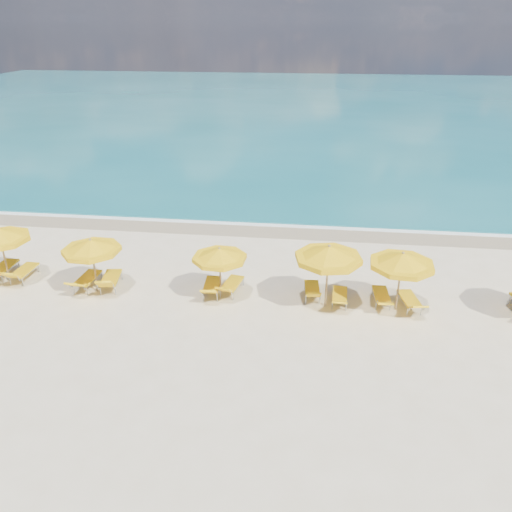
# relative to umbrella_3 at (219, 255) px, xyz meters

# --- Properties ---
(ground_plane) EXTENTS (120.00, 120.00, 0.00)m
(ground_plane) POSITION_rel_umbrella_3_xyz_m (1.23, -0.16, -1.82)
(ground_plane) COLOR beige
(ocean) EXTENTS (120.00, 80.00, 0.30)m
(ocean) POSITION_rel_umbrella_3_xyz_m (1.23, 47.84, -1.82)
(ocean) COLOR #125F66
(ocean) RESTS_ON ground
(wet_sand_band) EXTENTS (120.00, 2.60, 0.01)m
(wet_sand_band) POSITION_rel_umbrella_3_xyz_m (1.23, 7.24, -1.82)
(wet_sand_band) COLOR tan
(wet_sand_band) RESTS_ON ground
(foam_line) EXTENTS (120.00, 1.20, 0.03)m
(foam_line) POSITION_rel_umbrella_3_xyz_m (1.23, 8.04, -1.82)
(foam_line) COLOR white
(foam_line) RESTS_ON ground
(whitecap_near) EXTENTS (14.00, 0.36, 0.05)m
(whitecap_near) POSITION_rel_umbrella_3_xyz_m (-4.77, 16.84, -1.82)
(whitecap_near) COLOR white
(whitecap_near) RESTS_ON ground
(whitecap_far) EXTENTS (18.00, 0.30, 0.05)m
(whitecap_far) POSITION_rel_umbrella_3_xyz_m (9.23, 23.84, -1.82)
(whitecap_far) COLOR white
(whitecap_far) RESTS_ON ground
(umbrella_2) EXTENTS (2.90, 2.90, 2.30)m
(umbrella_2) POSITION_rel_umbrella_3_xyz_m (-4.98, -0.17, 0.14)
(umbrella_2) COLOR tan
(umbrella_2) RESTS_ON ground
(umbrella_3) EXTENTS (2.67, 2.67, 2.13)m
(umbrella_3) POSITION_rel_umbrella_3_xyz_m (0.00, 0.00, 0.00)
(umbrella_3) COLOR tan
(umbrella_3) RESTS_ON ground
(umbrella_4) EXTENTS (2.95, 2.95, 2.53)m
(umbrella_4) POSITION_rel_umbrella_3_xyz_m (4.06, -0.18, 0.34)
(umbrella_4) COLOR tan
(umbrella_4) RESTS_ON ground
(umbrella_5) EXTENTS (2.98, 2.98, 2.40)m
(umbrella_5) POSITION_rel_umbrella_3_xyz_m (6.69, -0.16, 0.22)
(umbrella_5) COLOR tan
(umbrella_5) RESTS_ON ground
(lounger_1_left) EXTENTS (0.71, 1.94, 0.91)m
(lounger_1_left) POSITION_rel_umbrella_3_xyz_m (-9.42, 0.57, -1.58)
(lounger_1_left) COLOR #A5A8AD
(lounger_1_left) RESTS_ON ground
(lounger_1_right) EXTENTS (0.67, 1.85, 0.85)m
(lounger_1_right) POSITION_rel_umbrella_3_xyz_m (-8.43, 0.43, -1.59)
(lounger_1_right) COLOR #A5A8AD
(lounger_1_right) RESTS_ON ground
(lounger_2_left) EXTENTS (0.74, 1.96, 0.82)m
(lounger_2_left) POSITION_rel_umbrella_3_xyz_m (-5.50, 0.06, -1.59)
(lounger_2_left) COLOR #A5A8AD
(lounger_2_left) RESTS_ON ground
(lounger_2_right) EXTENTS (0.97, 2.01, 0.91)m
(lounger_2_right) POSITION_rel_umbrella_3_xyz_m (-4.53, 0.16, -1.58)
(lounger_2_right) COLOR #A5A8AD
(lounger_2_right) RESTS_ON ground
(lounger_3_left) EXTENTS (0.74, 1.91, 0.80)m
(lounger_3_left) POSITION_rel_umbrella_3_xyz_m (-0.38, 0.16, -1.59)
(lounger_3_left) COLOR #A5A8AD
(lounger_3_left) RESTS_ON ground
(lounger_3_right) EXTENTS (0.92, 1.88, 0.78)m
(lounger_3_right) POSITION_rel_umbrella_3_xyz_m (0.37, 0.37, -1.60)
(lounger_3_right) COLOR #A5A8AD
(lounger_3_right) RESTS_ON ground
(lounger_4_left) EXTENTS (0.69, 1.76, 0.79)m
(lounger_4_left) POSITION_rel_umbrella_3_xyz_m (3.55, 0.37, -1.61)
(lounger_4_left) COLOR #A5A8AD
(lounger_4_left) RESTS_ON ground
(lounger_4_right) EXTENTS (0.66, 1.76, 0.67)m
(lounger_4_right) POSITION_rel_umbrella_3_xyz_m (4.60, 0.05, -1.62)
(lounger_4_right) COLOR #A5A8AD
(lounger_4_right) RESTS_ON ground
(lounger_5_left) EXTENTS (0.64, 1.81, 0.64)m
(lounger_5_left) POSITION_rel_umbrella_3_xyz_m (6.18, 0.24, -1.61)
(lounger_5_left) COLOR #A5A8AD
(lounger_5_left) RESTS_ON ground
(lounger_5_right) EXTENTS (0.90, 1.86, 0.73)m
(lounger_5_right) POSITION_rel_umbrella_3_xyz_m (7.20, 0.01, -1.61)
(lounger_5_right) COLOR #A5A8AD
(lounger_5_right) RESTS_ON ground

